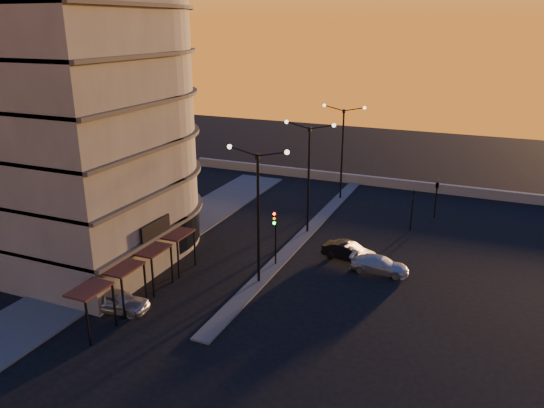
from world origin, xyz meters
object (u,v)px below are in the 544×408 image
at_px(car_wagon, 379,265).
at_px(streetlamp_mid, 309,169).
at_px(traffic_light_main, 275,229).
at_px(car_sedan, 349,252).
at_px(car_hatchback, 116,301).

bearing_deg(car_wagon, streetlamp_mid, 53.73).
xyz_separation_m(traffic_light_main, car_sedan, (4.72, 3.10, -2.22)).
bearing_deg(streetlamp_mid, car_sedan, -40.44).
bearing_deg(traffic_light_main, car_sedan, 33.30).
relative_size(traffic_light_main, car_wagon, 1.02).
height_order(car_sedan, car_wagon, car_sedan).
bearing_deg(car_hatchback, car_wagon, -59.09).
distance_m(streetlamp_mid, car_hatchback, 18.81).
xyz_separation_m(traffic_light_main, car_hatchback, (-6.50, -9.83, -2.19)).
height_order(traffic_light_main, car_hatchback, traffic_light_main).
distance_m(traffic_light_main, car_wagon, 7.88).
height_order(streetlamp_mid, car_wagon, streetlamp_mid).
relative_size(traffic_light_main, car_hatchback, 1.04).
distance_m(streetlamp_mid, car_sedan, 7.92).
bearing_deg(car_sedan, streetlamp_mid, 60.52).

